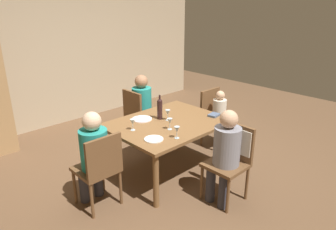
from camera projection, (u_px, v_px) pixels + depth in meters
ground_plane at (168, 169)px, 4.46m from camera, size 10.00×10.00×0.00m
rear_room_partition at (65, 52)px, 5.87m from camera, size 6.40×0.12×2.70m
dining_table at (168, 127)px, 4.23m from camera, size 1.52×1.18×0.73m
chair_near at (233, 151)px, 3.67m from camera, size 0.46×0.44×0.92m
chair_far_right at (138, 113)px, 5.09m from camera, size 0.44×0.44×0.92m
chair_left_end at (100, 166)px, 3.47m from camera, size 0.44×0.44×0.92m
chair_right_end at (215, 114)px, 5.07m from camera, size 0.44×0.44×0.92m
person_woman_host at (225, 151)px, 3.55m from camera, size 0.36×0.31×1.14m
person_man_bearded at (143, 104)px, 5.12m from camera, size 0.36×0.32×1.15m
person_man_guest at (93, 152)px, 3.50m from camera, size 0.31×0.36×1.15m
person_child_small at (220, 114)px, 4.98m from camera, size 0.22×0.25×0.94m
wine_bottle_tall_green at (160, 108)px, 4.26m from camera, size 0.07×0.07×0.34m
wine_glass_near_left at (168, 113)px, 4.23m from camera, size 0.07×0.07×0.15m
wine_glass_centre at (170, 122)px, 3.93m from camera, size 0.07×0.07×0.15m
wine_glass_near_right at (177, 130)px, 3.68m from camera, size 0.07×0.07×0.15m
wine_glass_far at (133, 122)px, 3.90m from camera, size 0.07×0.07×0.15m
dinner_plate_host at (142, 119)px, 4.29m from camera, size 0.27×0.27×0.01m
dinner_plate_guest_left at (154, 139)px, 3.67m from camera, size 0.23×0.23×0.01m
folded_napkin at (214, 115)px, 4.41m from camera, size 0.18×0.15×0.03m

